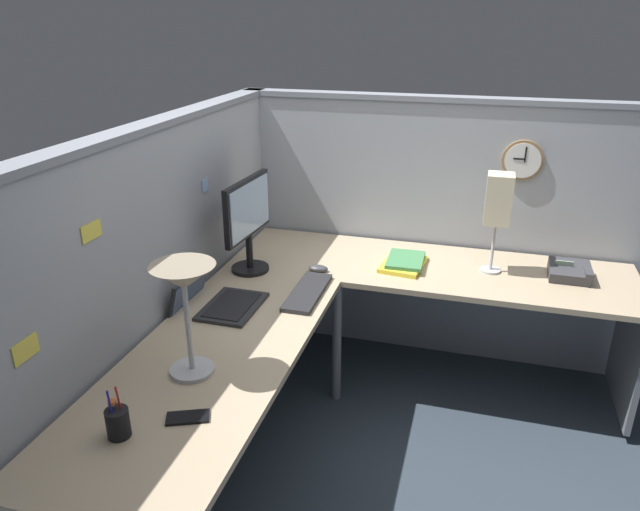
# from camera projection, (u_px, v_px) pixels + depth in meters

# --- Properties ---
(ground_plane) EXTENTS (6.80, 6.80, 0.00)m
(ground_plane) POSITION_uv_depth(u_px,v_px,m) (358.00, 420.00, 3.12)
(ground_plane) COLOR #2D3842
(cubicle_wall_back) EXTENTS (2.57, 0.12, 1.58)m
(cubicle_wall_back) POSITION_uv_depth(u_px,v_px,m) (161.00, 296.00, 2.71)
(cubicle_wall_back) COLOR #999EA8
(cubicle_wall_back) RESTS_ON ground
(cubicle_wall_right) EXTENTS (0.12, 2.37, 1.58)m
(cubicle_wall_right) POSITION_uv_depth(u_px,v_px,m) (435.00, 231.00, 3.52)
(cubicle_wall_right) COLOR #999EA8
(cubicle_wall_right) RESTS_ON ground
(desk) EXTENTS (2.35, 2.15, 0.73)m
(desk) POSITION_uv_depth(u_px,v_px,m) (364.00, 331.00, 2.73)
(desk) COLOR tan
(desk) RESTS_ON ground
(monitor) EXTENTS (0.46, 0.20, 0.50)m
(monitor) POSITION_uv_depth(u_px,v_px,m) (248.00, 218.00, 3.02)
(monitor) COLOR black
(monitor) RESTS_ON desk
(laptop) EXTENTS (0.34, 0.38, 0.22)m
(laptop) POSITION_uv_depth(u_px,v_px,m) (213.00, 301.00, 2.75)
(laptop) COLOR #232326
(laptop) RESTS_ON desk
(keyboard) EXTENTS (0.43, 0.14, 0.02)m
(keyboard) POSITION_uv_depth(u_px,v_px,m) (308.00, 292.00, 2.86)
(keyboard) COLOR #232326
(keyboard) RESTS_ON desk
(computer_mouse) EXTENTS (0.06, 0.10, 0.03)m
(computer_mouse) POSITION_uv_depth(u_px,v_px,m) (318.00, 268.00, 3.11)
(computer_mouse) COLOR #38383D
(computer_mouse) RESTS_ON desk
(desk_lamp_dome) EXTENTS (0.24, 0.24, 0.44)m
(desk_lamp_dome) POSITION_uv_depth(u_px,v_px,m) (184.00, 286.00, 2.11)
(desk_lamp_dome) COLOR #B7BABF
(desk_lamp_dome) RESTS_ON desk
(pen_cup) EXTENTS (0.08, 0.08, 0.18)m
(pen_cup) POSITION_uv_depth(u_px,v_px,m) (118.00, 422.00, 1.89)
(pen_cup) COLOR black
(pen_cup) RESTS_ON desk
(cell_phone) EXTENTS (0.12, 0.16, 0.01)m
(cell_phone) POSITION_uv_depth(u_px,v_px,m) (188.00, 417.00, 1.99)
(cell_phone) COLOR black
(cell_phone) RESTS_ON desk
(office_phone) EXTENTS (0.19, 0.21, 0.11)m
(office_phone) POSITION_uv_depth(u_px,v_px,m) (571.00, 272.00, 3.02)
(office_phone) COLOR #38383D
(office_phone) RESTS_ON desk
(book_stack) EXTENTS (0.30, 0.24, 0.04)m
(book_stack) POSITION_uv_depth(u_px,v_px,m) (404.00, 263.00, 3.17)
(book_stack) COLOR yellow
(book_stack) RESTS_ON desk
(desk_lamp_paper) EXTENTS (0.13, 0.13, 0.53)m
(desk_lamp_paper) POSITION_uv_depth(u_px,v_px,m) (498.00, 202.00, 2.98)
(desk_lamp_paper) COLOR #B7BABF
(desk_lamp_paper) RESTS_ON desk
(wall_clock) EXTENTS (0.04, 0.22, 0.22)m
(wall_clock) POSITION_uv_depth(u_px,v_px,m) (523.00, 160.00, 3.18)
(wall_clock) COLOR olive
(pinned_note_leftmost) EXTENTS (0.11, 0.00, 0.07)m
(pinned_note_leftmost) POSITION_uv_depth(u_px,v_px,m) (26.00, 349.00, 1.83)
(pinned_note_leftmost) COLOR #EAD84C
(pinned_note_middle) EXTENTS (0.06, 0.00, 0.06)m
(pinned_note_middle) POSITION_uv_depth(u_px,v_px,m) (205.00, 185.00, 2.91)
(pinned_note_middle) COLOR #99B7E5
(pinned_note_rightmost) EXTENTS (0.11, 0.00, 0.06)m
(pinned_note_rightmost) POSITION_uv_depth(u_px,v_px,m) (91.00, 231.00, 2.09)
(pinned_note_rightmost) COLOR #EAD84C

